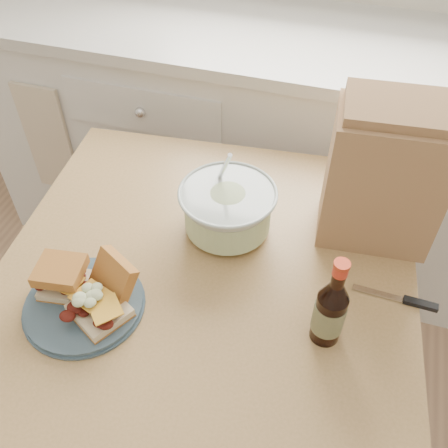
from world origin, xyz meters
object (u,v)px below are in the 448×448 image
(paper_bag, at_px, (384,179))
(plate, at_px, (84,304))
(dining_table, at_px, (207,297))
(coleslaw_bowl, at_px, (228,211))
(beer_bottle, at_px, (330,311))

(paper_bag, bearing_deg, plate, -148.85)
(dining_table, xyz_separation_m, coleslaw_bowl, (0.01, 0.13, 0.17))
(plate, bearing_deg, beer_bottle, 9.40)
(coleslaw_bowl, height_order, beer_bottle, coleslaw_bowl)
(dining_table, bearing_deg, plate, -145.19)
(plate, distance_m, paper_bag, 0.70)
(dining_table, height_order, beer_bottle, beer_bottle)
(dining_table, distance_m, plate, 0.30)
(plate, xyz_separation_m, coleslaw_bowl, (0.22, 0.31, 0.05))
(dining_table, height_order, plate, plate)
(coleslaw_bowl, xyz_separation_m, beer_bottle, (0.27, -0.23, 0.02))
(dining_table, distance_m, coleslaw_bowl, 0.22)
(coleslaw_bowl, relative_size, paper_bag, 0.71)
(paper_bag, bearing_deg, coleslaw_bowl, -169.07)
(dining_table, height_order, paper_bag, paper_bag)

